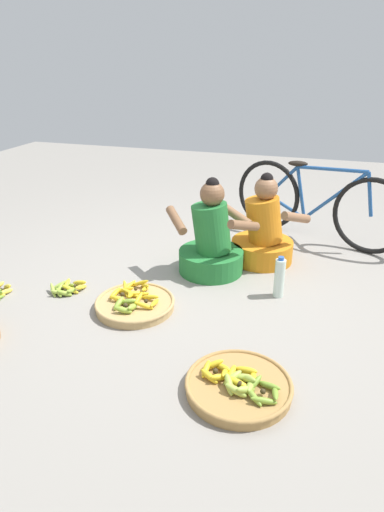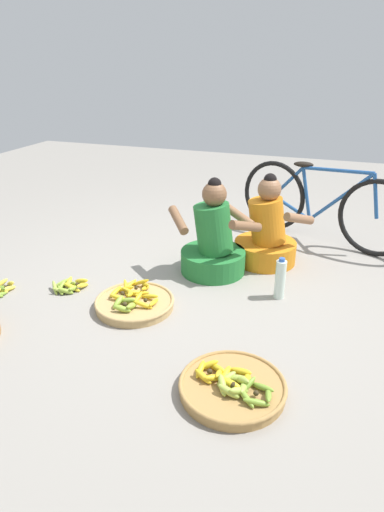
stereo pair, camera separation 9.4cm
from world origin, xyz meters
name	(u,v)px [view 1 (the left image)]	position (x,y,z in m)	size (l,w,h in m)	color
ground_plane	(200,287)	(0.00, 0.00, 0.00)	(10.00, 10.00, 0.00)	gray
vendor_woman_front	(211,243)	(0.01, 0.30, 0.25)	(0.76, 0.52, 0.78)	#237233
vendor_woman_behind	(263,234)	(0.37, 0.63, 0.24)	(0.74, 0.52, 0.76)	orange
bicycle_leaning	(316,203)	(0.75, 1.26, 0.36)	(1.59, 0.68, 0.73)	black
banana_basket_back_center	(135,303)	(-0.35, -0.42, 0.04)	(0.55, 0.55, 0.14)	tan
banana_basket_mid_right	(239,385)	(0.51, -1.03, 0.04)	(0.57, 0.57, 0.13)	#A87F47
loose_bananas_front_right	(68,288)	(-0.92, -0.36, 0.03)	(0.26, 0.26, 0.09)	#8CAD38
water_bottle	(279,278)	(0.58, 0.04, 0.15)	(0.08, 0.08, 0.31)	silver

